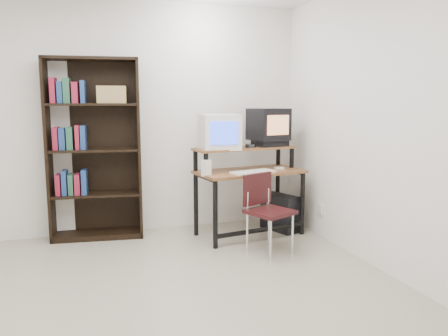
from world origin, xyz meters
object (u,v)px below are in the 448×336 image
object	(u,v)px
crt_tv	(268,124)
pc_tower	(280,212)
school_chair	(265,205)
bookshelf	(95,148)
crt_monitor	(219,132)
computer_desk	(249,175)

from	to	relation	value
crt_tv	pc_tower	world-z (taller)	crt_tv
crt_tv	school_chair	world-z (taller)	crt_tv
school_chair	bookshelf	bearing A→B (deg)	123.84
crt_monitor	pc_tower	world-z (taller)	crt_monitor
crt_tv	school_chair	xyz separation A→B (m)	(-0.33, -0.74, -0.75)
crt_tv	bookshelf	bearing A→B (deg)	160.41
crt_tv	pc_tower	bearing A→B (deg)	-55.29
crt_monitor	crt_tv	bearing A→B (deg)	9.31
computer_desk	bookshelf	size ratio (longest dim) A/B	0.64
pc_tower	bookshelf	bearing A→B (deg)	148.15
computer_desk	crt_tv	xyz separation A→B (m)	(0.29, 0.15, 0.55)
bookshelf	pc_tower	bearing A→B (deg)	-4.09
computer_desk	crt_monitor	size ratio (longest dim) A/B	2.91
computer_desk	school_chair	bearing A→B (deg)	-103.53
crt_monitor	bookshelf	distance (m)	1.36
pc_tower	bookshelf	xyz separation A→B (m)	(-2.03, 0.37, 0.78)
computer_desk	school_chair	world-z (taller)	computer_desk
bookshelf	crt_tv	bearing A→B (deg)	-1.55
crt_tv	bookshelf	size ratio (longest dim) A/B	0.23
computer_desk	pc_tower	xyz separation A→B (m)	(0.41, 0.04, -0.47)
computer_desk	school_chair	distance (m)	0.62
pc_tower	school_chair	xyz separation A→B (m)	(-0.45, -0.63, 0.27)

